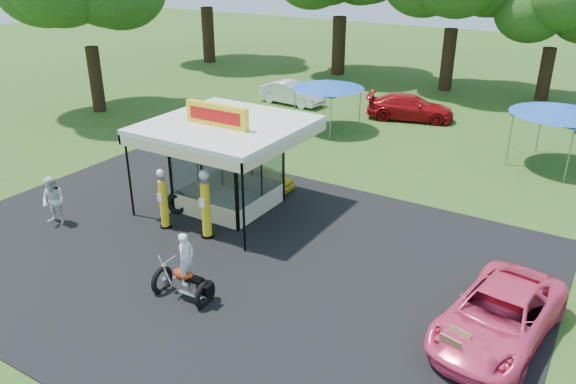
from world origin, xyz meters
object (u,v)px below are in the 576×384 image
at_px(gas_pump_right, 206,206).
at_px(tent_west, 328,84).
at_px(spectator_west, 54,201).
at_px(gas_station_kiosk, 228,164).
at_px(kiosk_car, 262,177).
at_px(gas_pump_left, 163,200).
at_px(pink_sedan, 499,316).
at_px(motorcycle, 185,273).
at_px(bg_car_a, 292,93).
at_px(bg_car_b, 410,107).
at_px(tent_east, 560,109).
at_px(a_frame_sign, 453,351).

bearing_deg(gas_pump_right, tent_west, 100.23).
bearing_deg(spectator_west, gas_pump_right, 12.78).
xyz_separation_m(gas_station_kiosk, kiosk_car, (-0.00, 2.21, -1.30)).
bearing_deg(tent_west, gas_pump_left, -87.20).
bearing_deg(tent_west, pink_sedan, -48.20).
relative_size(gas_pump_left, gas_pump_right, 0.90).
xyz_separation_m(gas_station_kiosk, gas_pump_left, (-0.87, -2.62, -0.70)).
bearing_deg(kiosk_car, motorcycle, -160.77).
height_order(gas_pump_left, bg_car_a, gas_pump_left).
height_order(gas_station_kiosk, motorcycle, gas_station_kiosk).
distance_m(gas_pump_right, bg_car_b, 17.47).
height_order(bg_car_b, tent_west, tent_west).
relative_size(gas_pump_left, tent_east, 0.54).
bearing_deg(a_frame_sign, kiosk_car, 159.83).
xyz_separation_m(spectator_west, bg_car_a, (-1.54, 18.90, -0.21)).
height_order(pink_sedan, bg_car_b, bg_car_b).
bearing_deg(bg_car_b, tent_east, -130.87).
bearing_deg(gas_station_kiosk, gas_pump_right, -70.27).
relative_size(bg_car_a, tent_west, 1.09).
height_order(a_frame_sign, tent_east, tent_east).
xyz_separation_m(tent_west, tent_east, (11.34, 0.36, 0.19)).
relative_size(gas_station_kiosk, tent_east, 1.28).
bearing_deg(motorcycle, gas_pump_left, 137.51).
xyz_separation_m(gas_pump_right, pink_sedan, (9.78, -0.36, -0.52)).
bearing_deg(tent_east, bg_car_b, 154.81).
xyz_separation_m(gas_station_kiosk, a_frame_sign, (10.00, -4.47, -1.27)).
bearing_deg(pink_sedan, spectator_west, -165.52).
bearing_deg(a_frame_sign, gas_pump_right, -179.20).
bearing_deg(kiosk_car, gas_pump_left, 169.77).
xyz_separation_m(spectator_west, tent_west, (2.88, 15.34, 1.56)).
relative_size(kiosk_car, spectator_west, 1.53).
xyz_separation_m(bg_car_b, tent_west, (-3.20, -4.19, 1.76)).
bearing_deg(motorcycle, spectator_west, 168.29).
distance_m(a_frame_sign, tent_west, 19.28).
xyz_separation_m(pink_sedan, bg_car_a, (-16.59, 17.17, 0.02)).
relative_size(gas_pump_right, tent_west, 0.64).
distance_m(spectator_west, bg_car_a, 18.96).
bearing_deg(gas_pump_right, gas_station_kiosk, 109.73).
xyz_separation_m(kiosk_car, spectator_west, (-4.41, -6.70, 0.44)).
relative_size(gas_pump_left, spectator_west, 1.23).
bearing_deg(gas_pump_right, a_frame_sign, -12.77).
height_order(gas_pump_left, bg_car_b, gas_pump_left).
height_order(gas_station_kiosk, a_frame_sign, gas_station_kiosk).
height_order(motorcycle, bg_car_b, motorcycle).
distance_m(gas_station_kiosk, bg_car_a, 15.62).
distance_m(a_frame_sign, spectator_west, 14.42).
height_order(kiosk_car, bg_car_a, bg_car_a).
bearing_deg(spectator_west, motorcycle, -17.66).
distance_m(spectator_west, tent_west, 15.68).
distance_m(gas_pump_right, kiosk_car, 4.74).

